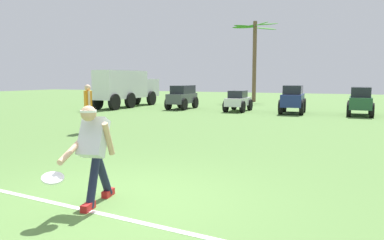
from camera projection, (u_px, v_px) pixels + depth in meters
name	position (u px, v px, depth m)	size (l,w,h in m)	color
ground_plane	(121.00, 201.00, 5.41)	(80.00, 80.00, 0.00)	#567D3D
field_line_paint	(98.00, 213.00, 4.93)	(20.63, 0.09, 0.01)	white
frisbee_thrower	(94.00, 149.00, 5.15)	(0.47, 1.14, 1.41)	#191E38
frisbee_in_flight	(53.00, 178.00, 4.56)	(0.37, 0.37, 0.11)	white
teammate_near_sideline	(88.00, 104.00, 12.14)	(0.42, 0.37, 1.56)	#33333D
parked_car_slot_a	(182.00, 96.00, 21.42)	(1.22, 2.43, 1.34)	#474C51
parked_car_slot_b	(238.00, 101.00, 19.91)	(1.12, 2.22, 1.10)	silver
parked_car_slot_c	(293.00, 99.00, 18.72)	(1.30, 2.41, 1.40)	navy
parked_car_slot_d	(360.00, 100.00, 17.68)	(1.15, 2.41, 1.34)	#235133
box_truck	(127.00, 87.00, 22.71)	(1.53, 5.93, 2.20)	silver
palm_tree_far_left	(255.00, 51.00, 27.49)	(3.41, 3.21, 5.89)	brown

